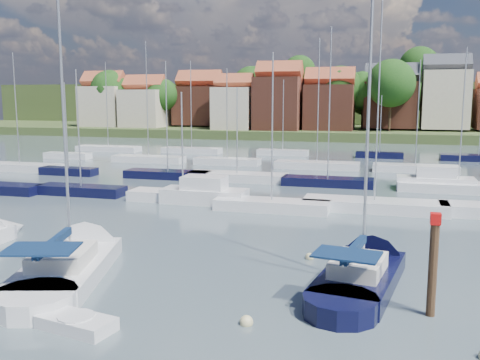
% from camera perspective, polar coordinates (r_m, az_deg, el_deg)
% --- Properties ---
extents(ground, '(260.00, 260.00, 0.00)m').
position_cam_1_polar(ground, '(62.02, 7.01, 0.79)').
color(ground, '#404F57').
rests_on(ground, ground).
extents(sailboat_centre, '(6.96, 13.63, 17.83)m').
position_cam_1_polar(sailboat_centre, '(29.26, -16.84, -8.04)').
color(sailboat_centre, silver).
rests_on(sailboat_centre, ground).
extents(sailboat_navy, '(4.81, 11.96, 16.11)m').
position_cam_1_polar(sailboat_navy, '(26.89, 13.31, -9.39)').
color(sailboat_navy, black).
rests_on(sailboat_navy, ground).
extents(tender, '(3.19, 1.93, 0.64)m').
position_cam_1_polar(tender, '(21.69, -17.06, -14.39)').
color(tender, silver).
rests_on(tender, ground).
extents(timber_piling, '(0.40, 0.40, 6.45)m').
position_cam_1_polar(timber_piling, '(22.96, 19.76, -10.81)').
color(timber_piling, '#4C331E').
rests_on(timber_piling, ground).
extents(buoy_b, '(0.48, 0.48, 0.48)m').
position_cam_1_polar(buoy_b, '(25.10, -23.48, -12.11)').
color(buoy_b, beige).
rests_on(buoy_b, ground).
extents(buoy_c, '(0.45, 0.45, 0.45)m').
position_cam_1_polar(buoy_c, '(26.47, -22.30, -10.94)').
color(buoy_c, '#D85914').
rests_on(buoy_c, ground).
extents(buoy_d, '(0.53, 0.53, 0.53)m').
position_cam_1_polar(buoy_d, '(21.30, 0.68, -15.16)').
color(buoy_d, beige).
rests_on(buoy_d, ground).
extents(buoy_e, '(0.46, 0.46, 0.46)m').
position_cam_1_polar(buoy_e, '(29.41, 7.43, -8.34)').
color(buoy_e, beige).
rests_on(buoy_e, ground).
extents(marina_field, '(79.62, 41.41, 15.93)m').
position_cam_1_polar(marina_field, '(56.94, 8.18, 0.48)').
color(marina_field, silver).
rests_on(marina_field, ground).
extents(far_shore_town, '(212.46, 90.00, 22.27)m').
position_cam_1_polar(far_shore_town, '(153.61, 13.14, 7.16)').
color(far_shore_town, '#405128').
rests_on(far_shore_town, ground).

